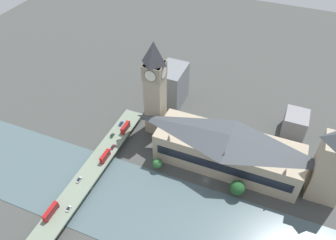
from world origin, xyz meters
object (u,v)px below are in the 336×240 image
at_px(clock_tower, 155,87).
at_px(car_southbound_mid, 112,135).
at_px(parliament_hall, 228,150).
at_px(victoria_tower, 333,165).
at_px(double_decker_bus_lead, 125,127).
at_px(car_northbound_mid, 69,209).
at_px(car_northbound_tail, 79,180).
at_px(car_northbound_lead, 121,124).
at_px(double_decker_bus_mid, 51,211).
at_px(double_decker_bus_rear, 105,156).
at_px(road_bridge, 83,182).
at_px(car_southbound_lead, 113,147).

height_order(clock_tower, car_southbound_mid, clock_tower).
relative_size(parliament_hall, victoria_tower, 1.67).
relative_size(clock_tower, double_decker_bus_lead, 6.97).
distance_m(car_northbound_mid, car_northbound_tail, 20.70).
bearing_deg(double_decker_bus_lead, victoria_tower, -89.66).
xyz_separation_m(parliament_hall, car_northbound_lead, (3.36, 80.58, -8.04)).
relative_size(parliament_hall, double_decker_bus_lead, 8.94).
height_order(clock_tower, double_decker_bus_mid, clock_tower).
relative_size(double_decker_bus_lead, car_northbound_lead, 2.26).
xyz_separation_m(clock_tower, car_southbound_mid, (-23.65, 23.75, -33.45)).
relative_size(double_decker_bus_lead, car_northbound_mid, 2.70).
xyz_separation_m(victoria_tower, car_southbound_mid, (-10.00, 140.43, -20.28)).
relative_size(double_decker_bus_rear, car_northbound_lead, 2.19).
relative_size(double_decker_bus_mid, car_northbound_mid, 3.05).
relative_size(clock_tower, double_decker_bus_rear, 7.18).
bearing_deg(victoria_tower, car_southbound_mid, 94.07).
bearing_deg(victoria_tower, car_northbound_lead, 88.65).
bearing_deg(road_bridge, double_decker_bus_lead, -3.65).
relative_size(double_decker_bus_mid, car_southbound_lead, 2.48).
distance_m(double_decker_bus_lead, car_southbound_lead, 18.87).
distance_m(car_northbound_lead, car_northbound_tail, 55.35).
bearing_deg(double_decker_bus_mid, car_southbound_mid, -0.86).
height_order(double_decker_bus_mid, car_northbound_mid, double_decker_bus_mid).
bearing_deg(car_southbound_lead, parliament_hall, -75.36).
bearing_deg(double_decker_bus_mid, parliament_hall, -46.31).
bearing_deg(clock_tower, victoria_tower, -96.67).
distance_m(car_northbound_lead, car_southbound_lead, 23.62).
relative_size(double_decker_bus_lead, car_southbound_lead, 2.20).
bearing_deg(victoria_tower, clock_tower, 83.33).
bearing_deg(car_southbound_lead, double_decker_bus_lead, 0.04).
bearing_deg(car_northbound_lead, double_decker_bus_mid, 179.29).
distance_m(clock_tower, car_northbound_lead, 42.34).
distance_m(car_northbound_tail, car_southbound_lead, 33.00).
distance_m(parliament_hall, car_northbound_mid, 103.67).
bearing_deg(road_bridge, double_decker_bus_mid, 172.05).
bearing_deg(parliament_hall, car_northbound_tail, 122.87).
bearing_deg(car_northbound_mid, double_decker_bus_mid, 130.52).
xyz_separation_m(car_northbound_tail, car_southbound_mid, (42.05, 0.11, 0.03)).
height_order(double_decker_bus_rear, car_northbound_lead, double_decker_bus_rear).
xyz_separation_m(double_decker_bus_mid, car_southbound_mid, (68.01, -1.02, -1.98)).
bearing_deg(double_decker_bus_mid, clock_tower, -15.12).
distance_m(double_decker_bus_mid, car_northbound_tail, 26.06).
height_order(car_northbound_tail, car_southbound_mid, car_southbound_mid).
distance_m(victoria_tower, road_bridge, 148.80).
xyz_separation_m(parliament_hall, double_decker_bus_lead, (-0.74, 74.66, -5.97)).
bearing_deg(double_decker_bus_rear, victoria_tower, -77.30).
distance_m(car_northbound_lead, car_northbound_mid, 75.40).
bearing_deg(car_southbound_mid, road_bridge, -176.37).
distance_m(clock_tower, car_southbound_lead, 50.42).
bearing_deg(car_southbound_lead, car_northbound_mid, -179.70).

